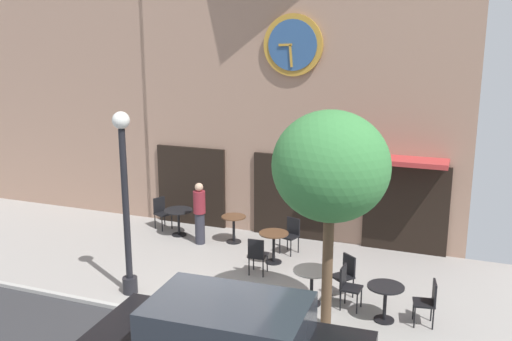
# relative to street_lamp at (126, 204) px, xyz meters

# --- Properties ---
(clock_building) EXTENTS (9.12, 3.79, 10.78)m
(clock_building) POSITION_rel_street_lamp_xyz_m (2.17, 5.88, 3.59)
(clock_building) COLOR #9E7A66
(clock_building) RESTS_ON ground_plane
(street_lamp) EXTENTS (0.36, 0.36, 3.95)m
(street_lamp) POSITION_rel_street_lamp_xyz_m (0.00, 0.00, 0.00)
(street_lamp) COLOR black
(street_lamp) RESTS_ON ground_plane
(street_tree) EXTENTS (2.15, 1.93, 4.17)m
(street_tree) POSITION_rel_street_lamp_xyz_m (4.31, 0.11, 1.12)
(street_tree) COLOR brown
(street_tree) RESTS_ON ground_plane
(cafe_table_center) EXTENTS (0.79, 0.79, 0.74)m
(cafe_table_center) POSITION_rel_street_lamp_xyz_m (-0.76, 3.59, -1.46)
(cafe_table_center) COLOR black
(cafe_table_center) RESTS_ON ground_plane
(cafe_table_leftmost) EXTENTS (0.66, 0.66, 0.73)m
(cafe_table_leftmost) POSITION_rel_street_lamp_xyz_m (0.88, 3.64, -1.51)
(cafe_table_leftmost) COLOR black
(cafe_table_leftmost) RESTS_ON ground_plane
(cafe_table_rightmost) EXTENTS (0.72, 0.72, 0.77)m
(cafe_table_rightmost) POSITION_rel_street_lamp_xyz_m (2.34, 2.70, -1.46)
(cafe_table_rightmost) COLOR black
(cafe_table_rightmost) RESTS_ON ground_plane
(cafe_table_near_curb) EXTENTS (0.77, 0.77, 0.76)m
(cafe_table_near_curb) POSITION_rel_street_lamp_xyz_m (3.80, 0.90, -1.45)
(cafe_table_near_curb) COLOR black
(cafe_table_near_curb) RESTS_ON ground_plane
(cafe_table_center_right) EXTENTS (0.71, 0.71, 0.73)m
(cafe_table_center_right) POSITION_rel_street_lamp_xyz_m (5.32, 0.73, -1.49)
(cafe_table_center_right) COLOR black
(cafe_table_center_right) RESTS_ON ground_plane
(cafe_chair_under_awning) EXTENTS (0.46, 0.46, 0.90)m
(cafe_chair_under_awning) POSITION_rel_street_lamp_xyz_m (6.12, 0.86, -1.48)
(cafe_chair_under_awning) COLOR black
(cafe_chair_under_awning) RESTS_ON ground_plane
(cafe_chair_outer) EXTENTS (0.42, 0.42, 0.90)m
(cafe_chair_outer) POSITION_rel_street_lamp_xyz_m (2.22, 1.87, -1.48)
(cafe_chair_outer) COLOR black
(cafe_chair_outer) RESTS_ON ground_plane
(cafe_chair_corner) EXTENTS (0.53, 0.53, 0.90)m
(cafe_chair_corner) POSITION_rel_street_lamp_xyz_m (-1.51, 3.94, -1.48)
(cafe_chair_corner) COLOR black
(cafe_chair_corner) RESTS_ON ground_plane
(cafe_chair_by_entrance) EXTENTS (0.42, 0.42, 0.90)m
(cafe_chair_by_entrance) POSITION_rel_street_lamp_xyz_m (4.52, 0.99, -1.48)
(cafe_chair_by_entrance) COLOR black
(cafe_chair_by_entrance) RESTS_ON ground_plane
(cafe_chair_curbside) EXTENTS (0.50, 0.50, 0.90)m
(cafe_chair_curbside) POSITION_rel_street_lamp_xyz_m (2.53, 3.50, -1.48)
(cafe_chair_curbside) COLOR black
(cafe_chair_curbside) RESTS_ON ground_plane
(cafe_chair_left_end) EXTENTS (0.56, 0.56, 0.90)m
(cafe_chair_left_end) POSITION_rel_street_lamp_xyz_m (4.36, 1.54, -1.48)
(cafe_chair_left_end) COLOR black
(cafe_chair_left_end) RESTS_ON ground_plane
(pedestrian_maroon) EXTENTS (0.45, 0.45, 1.67)m
(pedestrian_maroon) POSITION_rel_street_lamp_xyz_m (0.08, 3.23, -1.14)
(pedestrian_maroon) COLOR #2D2D38
(pedestrian_maroon) RESTS_ON ground_plane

